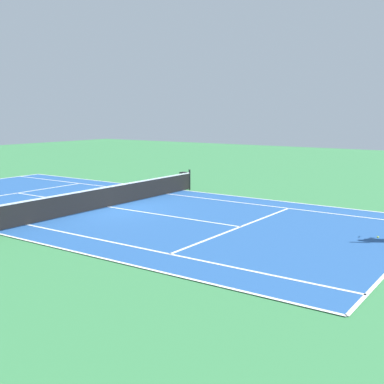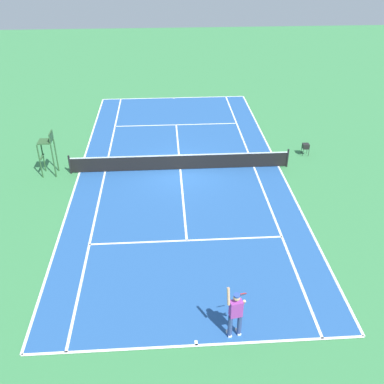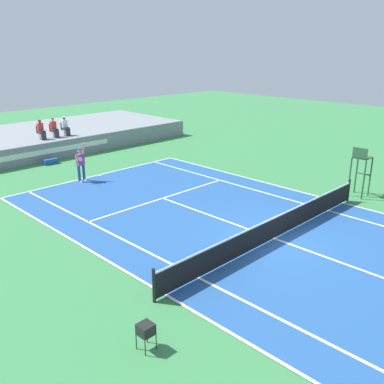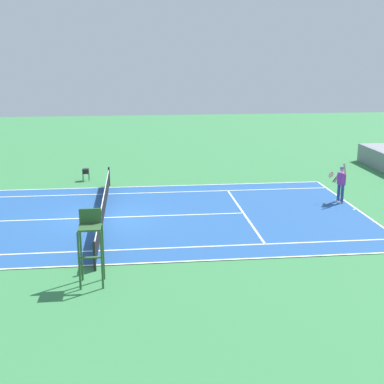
{
  "view_description": "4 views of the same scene",
  "coord_description": "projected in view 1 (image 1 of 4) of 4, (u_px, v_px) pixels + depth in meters",
  "views": [
    {
      "loc": [
        14.75,
        14.6,
        4.01
      ],
      "look_at": [
        -0.38,
        4.04,
        1.0
      ],
      "focal_mm": 45.59,
      "sensor_mm": 36.0,
      "label": 1
    },
    {
      "loc": [
        0.76,
        21.29,
        11.46
      ],
      "look_at": [
        -0.38,
        4.04,
        1.0
      ],
      "focal_mm": 41.05,
      "sensor_mm": 36.0,
      "label": 2
    },
    {
      "loc": [
        -12.65,
        -8.24,
        6.94
      ],
      "look_at": [
        -0.38,
        4.04,
        1.0
      ],
      "focal_mm": 40.11,
      "sensor_mm": 36.0,
      "label": 3
    },
    {
      "loc": [
        22.82,
        1.47,
        7.23
      ],
      "look_at": [
        -0.38,
        4.04,
        1.0
      ],
      "focal_mm": 49.05,
      "sensor_mm": 36.0,
      "label": 4
    }
  ],
  "objects": [
    {
      "name": "court",
      "position": [
        110.0,
        207.0,
        20.83
      ],
      "size": [
        11.08,
        23.88,
        0.03
      ],
      "color": "#235193",
      "rests_on": "ground"
    },
    {
      "name": "tennis_ball",
      "position": [
        378.0,
        237.0,
        15.73
      ],
      "size": [
        0.07,
        0.07,
        0.07
      ],
      "primitive_type": "sphere",
      "color": "#D1E533",
      "rests_on": "ground"
    },
    {
      "name": "ground_plane",
      "position": [
        110.0,
        208.0,
        20.83
      ],
      "size": [
        80.0,
        80.0,
        0.0
      ],
      "primitive_type": "plane",
      "color": "#387F47"
    },
    {
      "name": "ball_hopper",
      "position": [
        184.0,
        174.0,
        27.5
      ],
      "size": [
        0.36,
        0.36,
        0.7
      ],
      "color": "black",
      "rests_on": "ground"
    },
    {
      "name": "net",
      "position": [
        109.0,
        196.0,
        20.75
      ],
      "size": [
        11.98,
        0.1,
        1.07
      ],
      "color": "black",
      "rests_on": "ground"
    }
  ]
}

